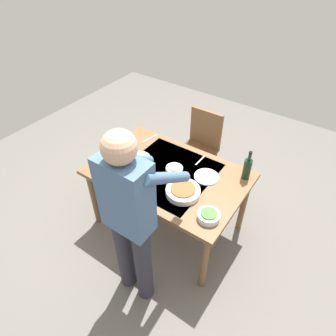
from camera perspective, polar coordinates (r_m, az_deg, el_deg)
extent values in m
plane|color=#66605B|center=(3.32, 0.00, -10.61)|extent=(6.00, 6.00, 0.00)
cube|color=brown|center=(2.79, 0.00, -1.09)|extent=(1.45, 0.95, 0.04)
cube|color=#B2B7C1|center=(2.77, 0.00, -0.82)|extent=(0.80, 0.81, 0.00)
cylinder|color=brown|center=(3.12, 14.40, -6.72)|extent=(0.06, 0.06, 0.71)
cylinder|color=brown|center=(3.58, -4.93, 1.92)|extent=(0.06, 0.06, 0.71)
cylinder|color=brown|center=(2.64, 7.04, -17.65)|extent=(0.06, 0.06, 0.71)
cylinder|color=brown|center=(3.17, -14.14, -5.69)|extent=(0.06, 0.06, 0.71)
cube|color=#523019|center=(3.53, 5.60, 3.09)|extent=(0.40, 0.40, 0.04)
cube|color=brown|center=(3.52, 7.35, 7.71)|extent=(0.40, 0.04, 0.45)
cylinder|color=brown|center=(3.73, 8.95, 0.72)|extent=(0.04, 0.04, 0.43)
cylinder|color=brown|center=(3.85, 4.49, 2.57)|extent=(0.04, 0.04, 0.43)
cylinder|color=brown|center=(3.50, 6.36, -2.21)|extent=(0.04, 0.04, 0.43)
cylinder|color=brown|center=(3.62, 1.70, -0.14)|extent=(0.04, 0.04, 0.43)
cylinder|color=#2D2D38|center=(2.59, -8.35, -15.92)|extent=(0.14, 0.14, 0.88)
cylinder|color=#2D2D38|center=(2.51, -4.74, -18.19)|extent=(0.14, 0.14, 0.88)
cube|color=#47668E|center=(1.97, -8.19, -5.39)|extent=(0.36, 0.20, 0.60)
sphere|color=tan|center=(1.71, -9.43, 3.96)|extent=(0.22, 0.22, 0.22)
cylinder|color=#47668E|center=(2.14, -7.67, 1.63)|extent=(0.08, 0.52, 0.40)
cylinder|color=#47668E|center=(1.97, -0.11, -1.91)|extent=(0.08, 0.52, 0.40)
cylinder|color=black|center=(2.74, 15.00, -0.21)|extent=(0.07, 0.07, 0.20)
cylinder|color=black|center=(2.66, 15.51, 2.08)|extent=(0.03, 0.03, 0.08)
cylinder|color=black|center=(2.63, 15.69, 2.90)|extent=(0.03, 0.03, 0.02)
cylinder|color=white|center=(3.10, -7.46, 4.01)|extent=(0.06, 0.06, 0.01)
cylinder|color=white|center=(3.08, -7.52, 4.57)|extent=(0.01, 0.01, 0.07)
cone|color=white|center=(3.04, -7.64, 5.68)|extent=(0.07, 0.07, 0.07)
cylinder|color=maroon|center=(3.05, -7.60, 5.33)|extent=(0.03, 0.03, 0.03)
cylinder|color=white|center=(2.71, -7.99, -2.45)|extent=(0.06, 0.06, 0.01)
cylinder|color=white|center=(2.68, -8.06, -1.86)|extent=(0.01, 0.01, 0.07)
cone|color=white|center=(2.63, -8.20, -0.69)|extent=(0.07, 0.07, 0.07)
cylinder|color=beige|center=(2.65, -8.16, -1.06)|extent=(0.03, 0.03, 0.03)
cylinder|color=silver|center=(2.77, -8.71, -0.12)|extent=(0.07, 0.07, 0.09)
cylinder|color=silver|center=(2.81, -11.46, 0.16)|extent=(0.08, 0.08, 0.10)
cylinder|color=silver|center=(2.55, 2.92, -4.57)|extent=(0.30, 0.30, 0.05)
cylinder|color=#C6562D|center=(2.53, 2.94, -4.20)|extent=(0.22, 0.22, 0.03)
cylinder|color=silver|center=(2.38, 7.86, -9.20)|extent=(0.18, 0.18, 0.05)
cylinder|color=#4C843D|center=(2.36, 7.91, -8.84)|extent=(0.13, 0.13, 0.03)
cylinder|color=silver|center=(2.75, 1.23, -0.38)|extent=(0.16, 0.16, 0.05)
cylinder|color=tan|center=(2.74, 1.24, -0.02)|extent=(0.12, 0.12, 0.03)
cylinder|color=silver|center=(2.94, -5.65, 1.93)|extent=(0.23, 0.23, 0.01)
cylinder|color=silver|center=(2.74, 7.44, -1.68)|extent=(0.23, 0.23, 0.01)
cube|color=silver|center=(3.21, -3.52, 5.75)|extent=(0.05, 0.20, 0.00)
cube|color=silver|center=(2.92, 6.29, 1.52)|extent=(0.02, 0.18, 0.00)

